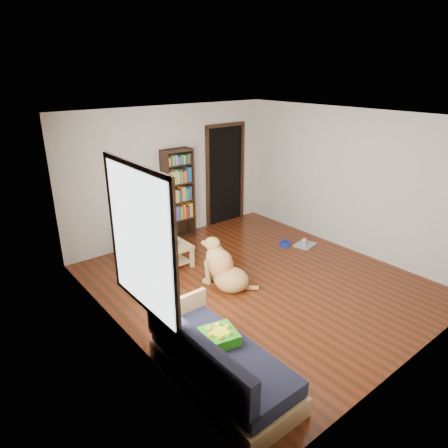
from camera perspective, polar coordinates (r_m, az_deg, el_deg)
ground at (r=6.56m, az=4.68°, el=-8.17°), size 5.00×5.00×0.00m
ceiling at (r=5.75m, az=5.47°, el=15.04°), size 5.00×5.00×0.00m
wall_back at (r=7.94m, az=-7.59°, el=7.13°), size 4.50×0.00×4.50m
wall_front at (r=4.70m, az=26.64°, el=-5.19°), size 4.50×0.00×4.50m
wall_left at (r=4.84m, az=-14.64°, el=-2.75°), size 0.00×5.00×5.00m
wall_right at (r=7.70m, az=17.32°, el=5.90°), size 0.00×5.00×5.00m
green_cushion at (r=4.54m, az=-0.69°, el=-15.76°), size 0.44×0.44×0.12m
laptop at (r=6.87m, az=-7.25°, el=-2.98°), size 0.31×0.20×0.02m
dog_bowl at (r=7.88m, az=8.71°, el=-2.76°), size 0.22×0.22×0.08m
grey_rag at (r=7.95m, az=11.50°, el=-2.92°), size 0.46×0.40×0.03m
window at (r=4.35m, az=-11.90°, el=-2.41°), size 0.03×1.46×1.70m
doorway at (r=8.72m, az=0.15°, el=7.36°), size 1.03×0.05×2.19m
tv_stand at (r=7.65m, az=-11.96°, el=-1.88°), size 0.90×0.45×0.50m
crt_tv at (r=7.49m, az=-12.31°, el=1.51°), size 0.55×0.52×0.58m
bookshelf at (r=7.92m, az=-6.58°, el=4.88°), size 0.60×0.30×1.80m
sofa at (r=4.53m, az=-0.85°, el=-19.39°), size 0.80×1.80×0.80m
coffee_table at (r=6.95m, az=-7.33°, el=-3.89°), size 0.55×0.55×0.40m
dog at (r=6.26m, az=0.00°, el=-6.47°), size 0.65×0.91×0.82m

